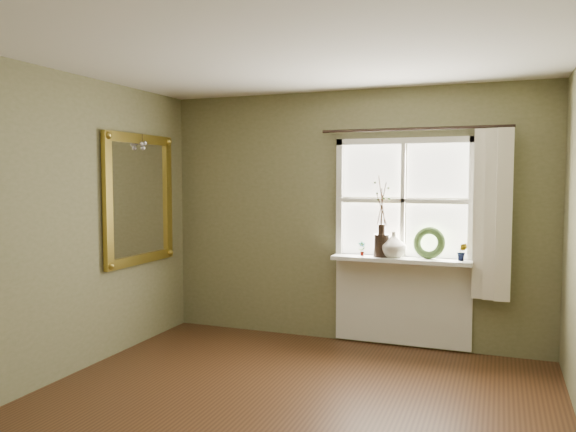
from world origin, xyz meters
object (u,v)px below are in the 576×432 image
at_px(wreath, 429,246).
at_px(gilt_mirror, 140,199).
at_px(cream_vase, 394,245).
at_px(dark_jug, 381,245).

relative_size(wreath, gilt_mirror, 0.24).
bearing_deg(cream_vase, wreath, 6.75).
bearing_deg(wreath, cream_vase, -161.99).
xyz_separation_m(cream_vase, wreath, (0.34, 0.04, -0.01)).
height_order(dark_jug, wreath, wreath).
distance_m(dark_jug, cream_vase, 0.12).
bearing_deg(cream_vase, gilt_mirror, -163.19).
xyz_separation_m(dark_jug, cream_vase, (0.12, 0.00, 0.01)).
height_order(cream_vase, gilt_mirror, gilt_mirror).
relative_size(dark_jug, cream_vase, 0.88).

